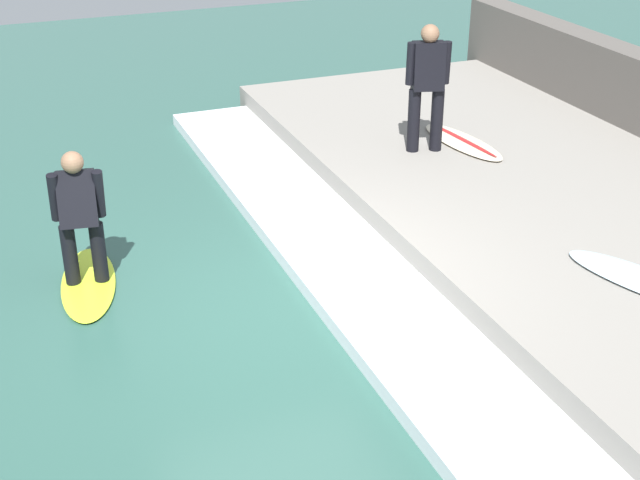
% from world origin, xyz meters
% --- Properties ---
extents(ground_plane, '(28.00, 28.00, 0.00)m').
position_xyz_m(ground_plane, '(0.00, 0.00, 0.00)').
color(ground_plane, '#2D564C').
extents(concrete_ledge, '(4.40, 12.45, 0.40)m').
position_xyz_m(concrete_ledge, '(3.67, 0.00, 0.20)').
color(concrete_ledge, gray).
rests_on(concrete_ledge, ground_plane).
extents(wave_foam_crest, '(1.19, 11.83, 0.16)m').
position_xyz_m(wave_foam_crest, '(0.88, 0.00, 0.08)').
color(wave_foam_crest, silver).
rests_on(wave_foam_crest, ground_plane).
extents(surfboard_riding, '(0.82, 1.70, 0.06)m').
position_xyz_m(surfboard_riding, '(-1.74, 1.20, 0.03)').
color(surfboard_riding, '#BFE02D').
rests_on(surfboard_riding, ground_plane).
extents(surfer_riding, '(0.53, 0.45, 1.44)m').
position_xyz_m(surfer_riding, '(-1.74, 1.20, 0.86)').
color(surfer_riding, black).
rests_on(surfer_riding, surfboard_riding).
extents(surfer_waiting_near, '(0.55, 0.37, 1.66)m').
position_xyz_m(surfer_waiting_near, '(2.89, 2.54, 1.33)').
color(surfer_waiting_near, black).
rests_on(surfer_waiting_near, concrete_ledge).
extents(surfboard_waiting_near, '(0.66, 1.65, 0.07)m').
position_xyz_m(surfboard_waiting_near, '(3.48, 2.55, 0.43)').
color(surfboard_waiting_near, beige).
rests_on(surfboard_waiting_near, concrete_ledge).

